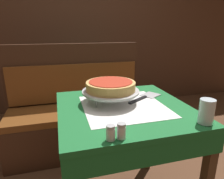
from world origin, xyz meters
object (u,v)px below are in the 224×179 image
pizza_pan_stand (111,92)px  water_glass_near (206,111)px  salt_shaker (111,133)px  booth_bench (78,120)px  pizza_server (145,97)px  dining_table_front (124,121)px  condiment_caddy (85,62)px  deep_dish_pizza (111,86)px  dining_table_rear (86,72)px  pepper_shaker (121,131)px

pizza_pan_stand → water_glass_near: 0.54m
pizza_pan_stand → salt_shaker: 0.44m
water_glass_near → salt_shaker: water_glass_near is taller
booth_bench → pizza_server: booth_bench is taller
dining_table_front → pizza_server: (0.18, 0.10, 0.10)m
pizza_pan_stand → pizza_server: (0.24, 0.02, -0.06)m
salt_shaker → condiment_caddy: 1.81m
dining_table_front → pizza_pan_stand: (-0.06, 0.08, 0.17)m
water_glass_near → condiment_caddy: (-0.32, 1.77, -0.02)m
pizza_pan_stand → deep_dish_pizza: deep_dish_pizza is taller
dining_table_rear → pepper_shaker: (-0.13, -1.90, 0.15)m
pizza_server → water_glass_near: water_glass_near is taller
pizza_server → salt_shaker: 0.57m
water_glass_near → salt_shaker: (-0.48, -0.03, -0.03)m
pizza_pan_stand → deep_dish_pizza: (0.00, 0.00, 0.04)m
booth_bench → pepper_shaker: 1.28m
water_glass_near → salt_shaker: size_ratio=1.85×
pizza_pan_stand → dining_table_front: bearing=-55.4°
dining_table_front → salt_shaker: (-0.17, -0.34, 0.13)m
dining_table_front → deep_dish_pizza: size_ratio=2.56×
dining_table_front → booth_bench: booth_bench is taller
pizza_pan_stand → deep_dish_pizza: 0.04m
booth_bench → pizza_pan_stand: booth_bench is taller
pizza_server → condiment_caddy: 1.37m
booth_bench → salt_shaker: bearing=-88.9°
pizza_pan_stand → pepper_shaker: 0.43m
booth_bench → condiment_caddy: (0.18, 0.61, 0.50)m
pizza_server → salt_shaker: bearing=-128.7°
salt_shaker → pizza_pan_stand: bearing=74.7°
dining_table_rear → booth_bench: 0.82m
booth_bench → deep_dish_pizza: booth_bench is taller
condiment_caddy → deep_dish_pizza: bearing=-91.8°
dining_table_rear → pepper_shaker: pepper_shaker is taller
pizza_pan_stand → salt_shaker: (-0.12, -0.43, -0.04)m
salt_shaker → booth_bench: bearing=91.1°
dining_table_front → pizza_server: pizza_server is taller
pepper_shaker → dining_table_front: bearing=69.5°
booth_bench → condiment_caddy: booth_bench is taller
pepper_shaker → dining_table_rear: bearing=86.0°
dining_table_rear → water_glass_near: (0.30, -1.87, 0.17)m
condiment_caddy → salt_shaker: bearing=-95.1°
dining_table_front → booth_bench: bearing=103.1°
dining_table_front → pizza_pan_stand: pizza_pan_stand is taller
booth_bench → pepper_shaker: (0.07, -1.19, 0.49)m
dining_table_front → pepper_shaker: (-0.13, -0.34, 0.13)m
water_glass_near → deep_dish_pizza: bearing=132.6°
booth_bench → water_glass_near: 1.37m
pizza_pan_stand → condiment_caddy: condiment_caddy is taller
booth_bench → pepper_shaker: booth_bench is taller
dining_table_front → water_glass_near: size_ratio=6.37×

